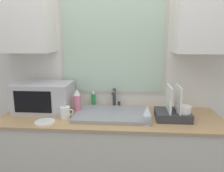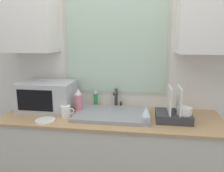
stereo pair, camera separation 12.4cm
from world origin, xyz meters
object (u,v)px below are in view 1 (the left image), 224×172
at_px(faucet, 115,97).
at_px(microwave, 44,97).
at_px(wine_glass, 147,111).
at_px(mug_near_sink, 65,112).
at_px(dish_rack, 174,112).
at_px(soap_bottle, 93,100).
at_px(spray_bottle, 77,101).

xyz_separation_m(faucet, microwave, (-0.65, -0.13, 0.02)).
bearing_deg(wine_glass, mug_near_sink, 171.16).
height_order(dish_rack, wine_glass, dish_rack).
bearing_deg(soap_bottle, faucet, -5.85).
height_order(faucet, mug_near_sink, faucet).
bearing_deg(dish_rack, microwave, 173.90).
relative_size(spray_bottle, wine_glass, 1.44).
height_order(faucet, wine_glass, faucet).
bearing_deg(faucet, microwave, -168.38).
relative_size(spray_bottle, mug_near_sink, 1.90).
relative_size(faucet, spray_bottle, 0.84).
distance_m(faucet, dish_rack, 0.59).
height_order(faucet, microwave, microwave).
relative_size(dish_rack, soap_bottle, 1.83).
xyz_separation_m(mug_near_sink, wine_glass, (0.69, -0.11, 0.06)).
bearing_deg(soap_bottle, wine_glass, -41.15).
bearing_deg(soap_bottle, mug_near_sink, -120.41).
xyz_separation_m(spray_bottle, soap_bottle, (0.12, 0.19, -0.04)).
bearing_deg(wine_glass, faucet, 124.64).
relative_size(microwave, spray_bottle, 2.24).
bearing_deg(mug_near_sink, wine_glass, -8.84).
relative_size(spray_bottle, soap_bottle, 1.44).
xyz_separation_m(spray_bottle, wine_glass, (0.62, -0.25, 0.00)).
height_order(dish_rack, spray_bottle, dish_rack).
bearing_deg(faucet, spray_bottle, -153.60).
bearing_deg(dish_rack, spray_bottle, 173.68).
bearing_deg(mug_near_sink, soap_bottle, 59.59).
distance_m(faucet, soap_bottle, 0.22).
height_order(soap_bottle, wine_glass, same).
relative_size(dish_rack, mug_near_sink, 2.42).
relative_size(mug_near_sink, wine_glass, 0.76).
distance_m(dish_rack, spray_bottle, 0.86).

